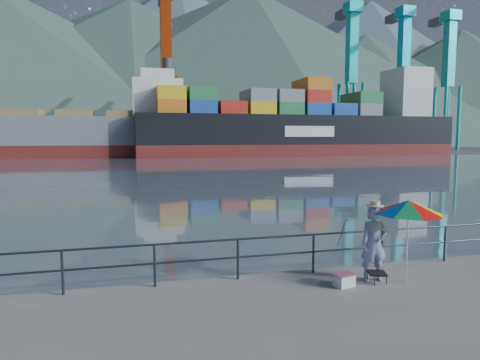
% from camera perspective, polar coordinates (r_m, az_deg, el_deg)
% --- Properties ---
extents(harbor_water, '(500.00, 280.00, 0.00)m').
position_cam_1_polar(harbor_water, '(138.25, -13.44, 4.19)').
color(harbor_water, slate).
rests_on(harbor_water, ground).
extents(far_dock, '(200.00, 40.00, 0.40)m').
position_cam_1_polar(far_dock, '(102.13, -7.26, 3.79)').
color(far_dock, '#514F4C').
rests_on(far_dock, ground).
extents(guardrail, '(22.00, 0.06, 1.03)m').
position_cam_1_polar(guardrail, '(10.90, 4.89, -10.02)').
color(guardrail, '#2D3033').
rests_on(guardrail, ground).
extents(mountains, '(600.00, 332.80, 80.00)m').
position_cam_1_polar(mountains, '(222.35, -3.86, 14.07)').
color(mountains, '#385147').
rests_on(mountains, ground).
extents(port_cranes, '(116.00, 28.00, 38.40)m').
position_cam_1_polar(port_cranes, '(99.22, 5.77, 13.01)').
color(port_cranes, '#B00A2B').
rests_on(port_cranes, ground).
extents(container_stacks, '(58.00, 8.40, 7.80)m').
position_cam_1_polar(container_stacks, '(109.12, 5.46, 5.60)').
color(container_stacks, '#194CA5').
rests_on(container_stacks, ground).
extents(fisherman, '(0.72, 0.54, 1.81)m').
position_cam_1_polar(fisherman, '(10.94, 17.44, -8.12)').
color(fisherman, navy).
rests_on(fisherman, ground).
extents(beach_umbrella, '(1.97, 1.97, 2.00)m').
position_cam_1_polar(beach_umbrella, '(10.86, 21.56, -3.40)').
color(beach_umbrella, white).
rests_on(beach_umbrella, ground).
extents(folding_stool, '(0.51, 0.51, 0.26)m').
position_cam_1_polar(folding_stool, '(10.99, 17.79, -12.22)').
color(folding_stool, black).
rests_on(folding_stool, ground).
extents(cooler_bag, '(0.51, 0.41, 0.26)m').
position_cam_1_polar(cooler_bag, '(10.55, 13.73, -12.93)').
color(cooler_bag, silver).
rests_on(cooler_bag, ground).
extents(fishing_rod, '(0.58, 1.52, 1.14)m').
position_cam_1_polar(fishing_rod, '(12.10, 13.27, -11.11)').
color(fishing_rod, black).
rests_on(fishing_rod, ground).
extents(bulk_carrier, '(47.01, 8.14, 14.50)m').
position_cam_1_polar(bulk_carrier, '(82.41, -20.08, 5.93)').
color(bulk_carrier, maroon).
rests_on(bulk_carrier, ground).
extents(container_ship, '(63.78, 10.63, 18.10)m').
position_cam_1_polar(container_ship, '(87.46, 8.87, 7.24)').
color(container_ship, maroon).
rests_on(container_ship, ground).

